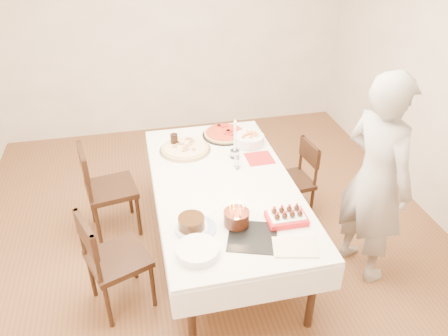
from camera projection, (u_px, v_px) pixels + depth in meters
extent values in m
plane|color=brown|center=(212.00, 244.00, 4.10)|extent=(5.00, 5.00, 0.00)
cube|color=silver|center=(171.00, 29.00, 5.44)|extent=(4.50, 0.04, 2.70)
cube|color=silver|center=(224.00, 218.00, 3.82)|extent=(1.17, 2.16, 0.75)
imported|color=#A7A29E|center=(376.00, 180.00, 3.39)|extent=(0.59, 0.75, 1.79)
cylinder|color=beige|center=(185.00, 149.00, 4.06)|extent=(0.59, 0.59, 0.04)
cylinder|color=red|center=(225.00, 134.00, 4.32)|extent=(0.56, 0.56, 0.04)
cube|color=#B21E1E|center=(259.00, 158.00, 3.95)|extent=(0.24, 0.24, 0.01)
cylinder|color=white|center=(249.00, 139.00, 4.15)|extent=(0.34, 0.34, 0.09)
cylinder|color=white|center=(235.00, 139.00, 3.87)|extent=(0.09, 0.09, 0.38)
cylinder|color=black|center=(174.00, 141.00, 4.10)|extent=(0.08, 0.08, 0.13)
cylinder|color=#331D0C|center=(191.00, 223.00, 3.10)|extent=(0.30, 0.30, 0.10)
cube|color=black|center=(252.00, 237.00, 3.05)|extent=(0.43, 0.43, 0.01)
cylinder|color=#3D1A10|center=(237.00, 214.00, 3.11)|extent=(0.23, 0.23, 0.17)
cube|color=beige|center=(295.00, 248.00, 2.96)|extent=(0.33, 0.26, 0.02)
cylinder|color=white|center=(198.00, 251.00, 2.89)|extent=(0.32, 0.32, 0.06)
cylinder|color=white|center=(196.00, 228.00, 3.12)|extent=(0.33, 0.33, 0.01)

